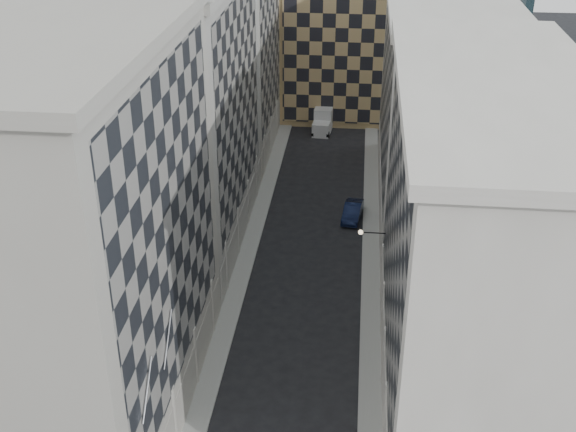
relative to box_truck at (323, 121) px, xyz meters
The scene contains 12 objects.
sidewalk_west 30.48m from the box_truck, 98.77° to the right, with size 1.50×100.00×0.15m, color gray.
sidewalk_east 30.69m from the box_truck, 79.00° to the right, with size 1.50×100.00×0.15m, color gray.
bldg_left_a 51.28m from the box_truck, 101.82° to the right, with size 10.80×22.80×23.70m.
bldg_left_b 30.70m from the box_truck, 110.76° to the right, with size 10.80×22.80×22.70m.
bldg_left_c 14.97m from the box_truck, 153.58° to the right, with size 10.80×22.80×21.70m.
bldg_right_a 47.43m from the box_truck, 75.72° to the right, with size 10.80×26.80×20.70m.
bldg_right_b 23.12m from the box_truck, 57.58° to the right, with size 10.80×28.80×19.70m.
tan_block 11.62m from the box_truck, 71.52° to the left, with size 16.80×14.80×18.80m.
flagpoles_left 54.79m from the box_truck, 95.59° to the right, with size 0.10×6.33×2.33m.
bracket_lamp 36.79m from the box_truck, 82.14° to the right, with size 1.98×0.36×0.36m.
box_truck is the anchor object (origin of this frame).
dark_car 22.78m from the box_truck, 79.62° to the right, with size 1.56×4.48×1.48m, color black.
Camera 1 is at (3.68, -22.04, 31.83)m, focal length 45.00 mm.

